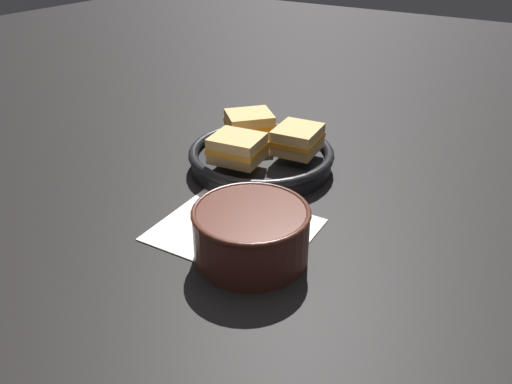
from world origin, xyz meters
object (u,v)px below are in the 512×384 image
Objects in this scene: soup_bowl at (251,230)px; spoon at (255,236)px; sandwich_near_right at (237,148)px; sandwich_far_left at (297,139)px; skillet at (261,158)px; sandwich_near_left at (249,124)px.

soup_bowl reaches higher than spoon.
sandwich_near_right is 0.12m from sandwich_far_left.
spoon is at bearing -75.95° from sandwich_far_left.
soup_bowl is 0.60× the size of skillet.
skillet is at bearing -157.28° from sandwich_far_left.
soup_bowl is at bearing -41.58° from spoon.
sandwich_near_right reaches higher than spoon.
sandwich_near_left is 1.22× the size of sandwich_far_left.
soup_bowl is 1.39× the size of sandwich_near_left.
skillet is at bearing -37.28° from sandwich_near_left.
skillet is at bearing 82.72° from sandwich_near_right.
spoon is 0.24m from skillet.
sandwich_near_left is 1.20× the size of sandwich_near_right.
sandwich_near_right and sandwich_far_left have the same top height.
sandwich_near_right is (-0.13, 0.14, 0.06)m from spoon.
sandwich_near_left and sandwich_near_right have the same top height.
sandwich_near_right reaches higher than soup_bowl.
sandwich_far_left is (-0.08, 0.27, 0.02)m from soup_bowl.
skillet is 2.84× the size of sandwich_far_left.
spoon is 0.31m from sandwich_near_left.
skillet is (-0.14, 0.25, -0.02)m from soup_bowl.
soup_bowl is 1.67× the size of sandwich_near_right.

